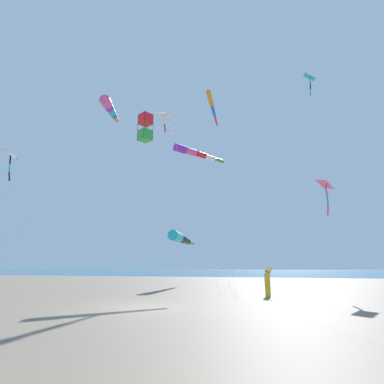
{
  "coord_description": "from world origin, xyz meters",
  "views": [
    {
      "loc": [
        12.66,
        6.78,
        1.6
      ],
      "look_at": [
        -7.0,
        -0.04,
        6.6
      ],
      "focal_mm": 29.65,
      "sensor_mm": 36.0,
      "label": 1
    }
  ],
  "objects_px": {
    "person_adult_flyer": "(267,280)",
    "kite_windsock_green_low_center": "(181,238)",
    "kite_windsock_white_trailing": "(193,153)",
    "kite_box_teal_far_right": "(145,128)",
    "kite_delta_purple_drifting": "(11,155)",
    "kite_delta_orange_high_right": "(165,115)",
    "kite_windsock_black_fish_shape": "(109,108)",
    "kite_windsock_small_distant": "(212,105)",
    "kite_delta_long_streamer_left": "(310,77)",
    "kite_delta_magenta_far_left": "(326,185)"
  },
  "relations": [
    {
      "from": "kite_windsock_black_fish_shape",
      "to": "kite_delta_purple_drifting",
      "type": "relative_size",
      "value": 1.85
    },
    {
      "from": "kite_delta_long_streamer_left",
      "to": "kite_windsock_small_distant",
      "type": "bearing_deg",
      "value": -72.5
    },
    {
      "from": "kite_delta_orange_high_right",
      "to": "kite_windsock_black_fish_shape",
      "type": "distance_m",
      "value": 4.65
    },
    {
      "from": "kite_delta_orange_high_right",
      "to": "kite_delta_magenta_far_left",
      "type": "xyz_separation_m",
      "value": [
        -0.09,
        11.61,
        -6.88
      ]
    },
    {
      "from": "kite_delta_long_streamer_left",
      "to": "kite_windsock_green_low_center",
      "type": "bearing_deg",
      "value": -73.1
    },
    {
      "from": "kite_delta_magenta_far_left",
      "to": "kite_windsock_black_fish_shape",
      "type": "bearing_deg",
      "value": -75.83
    },
    {
      "from": "kite_delta_magenta_far_left",
      "to": "kite_windsock_green_low_center",
      "type": "bearing_deg",
      "value": -108.7
    },
    {
      "from": "kite_delta_purple_drifting",
      "to": "kite_windsock_green_low_center",
      "type": "bearing_deg",
      "value": 167.56
    },
    {
      "from": "person_adult_flyer",
      "to": "kite_windsock_black_fish_shape",
      "type": "relative_size",
      "value": 0.12
    },
    {
      "from": "person_adult_flyer",
      "to": "kite_windsock_black_fish_shape",
      "type": "height_order",
      "value": "kite_windsock_black_fish_shape"
    },
    {
      "from": "kite_delta_orange_high_right",
      "to": "kite_windsock_green_low_center",
      "type": "xyz_separation_m",
      "value": [
        -4.04,
        -0.08,
        -9.7
      ]
    },
    {
      "from": "kite_delta_purple_drifting",
      "to": "kite_box_teal_far_right",
      "type": "height_order",
      "value": "kite_box_teal_far_right"
    },
    {
      "from": "kite_delta_purple_drifting",
      "to": "kite_delta_magenta_far_left",
      "type": "distance_m",
      "value": 18.46
    },
    {
      "from": "kite_windsock_white_trailing",
      "to": "kite_delta_magenta_far_left",
      "type": "xyz_separation_m",
      "value": [
        0.91,
        9.49,
        -3.72
      ]
    },
    {
      "from": "kite_delta_magenta_far_left",
      "to": "kite_windsock_small_distant",
      "type": "relative_size",
      "value": 0.43
    },
    {
      "from": "kite_windsock_white_trailing",
      "to": "kite_windsock_small_distant",
      "type": "relative_size",
      "value": 0.64
    },
    {
      "from": "kite_delta_purple_drifting",
      "to": "kite_windsock_black_fish_shape",
      "type": "bearing_deg",
      "value": 176.45
    },
    {
      "from": "person_adult_flyer",
      "to": "kite_delta_orange_high_right",
      "type": "relative_size",
      "value": 0.12
    },
    {
      "from": "kite_delta_long_streamer_left",
      "to": "kite_delta_orange_high_right",
      "type": "bearing_deg",
      "value": -56.99
    },
    {
      "from": "kite_windsock_green_low_center",
      "to": "kite_delta_purple_drifting",
      "type": "bearing_deg",
      "value": -12.44
    },
    {
      "from": "kite_delta_orange_high_right",
      "to": "person_adult_flyer",
      "type": "bearing_deg",
      "value": 72.1
    },
    {
      "from": "person_adult_flyer",
      "to": "kite_box_teal_far_right",
      "type": "distance_m",
      "value": 11.43
    },
    {
      "from": "kite_windsock_green_low_center",
      "to": "kite_box_teal_far_right",
      "type": "distance_m",
      "value": 11.75
    },
    {
      "from": "kite_windsock_white_trailing",
      "to": "kite_box_teal_far_right",
      "type": "bearing_deg",
      "value": -4.82
    },
    {
      "from": "person_adult_flyer",
      "to": "kite_windsock_green_low_center",
      "type": "xyz_separation_m",
      "value": [
        -6.57,
        -7.89,
        3.18
      ]
    },
    {
      "from": "kite_windsock_white_trailing",
      "to": "kite_delta_purple_drifting",
      "type": "relative_size",
      "value": 1.51
    },
    {
      "from": "kite_windsock_white_trailing",
      "to": "kite_delta_magenta_far_left",
      "type": "bearing_deg",
      "value": 84.52
    },
    {
      "from": "kite_box_teal_far_right",
      "to": "kite_delta_magenta_far_left",
      "type": "bearing_deg",
      "value": 121.62
    },
    {
      "from": "kite_windsock_green_low_center",
      "to": "kite_windsock_small_distant",
      "type": "relative_size",
      "value": 0.66
    },
    {
      "from": "kite_delta_orange_high_right",
      "to": "kite_windsock_white_trailing",
      "type": "xyz_separation_m",
      "value": [
        -1.0,
        2.12,
        -3.17
      ]
    },
    {
      "from": "kite_windsock_black_fish_shape",
      "to": "kite_windsock_white_trailing",
      "type": "distance_m",
      "value": 7.25
    },
    {
      "from": "person_adult_flyer",
      "to": "kite_delta_purple_drifting",
      "type": "xyz_separation_m",
      "value": [
        8.21,
        -11.15,
        6.08
      ]
    },
    {
      "from": "kite_windsock_black_fish_shape",
      "to": "kite_delta_purple_drifting",
      "type": "xyz_separation_m",
      "value": [
        7.15,
        -0.44,
        -6.16
      ]
    },
    {
      "from": "kite_delta_purple_drifting",
      "to": "kite_box_teal_far_right",
      "type": "bearing_deg",
      "value": 133.44
    },
    {
      "from": "person_adult_flyer",
      "to": "kite_windsock_white_trailing",
      "type": "distance_m",
      "value": 11.79
    },
    {
      "from": "person_adult_flyer",
      "to": "kite_windsock_white_trailing",
      "type": "bearing_deg",
      "value": -121.75
    },
    {
      "from": "person_adult_flyer",
      "to": "kite_delta_magenta_far_left",
      "type": "bearing_deg",
      "value": 124.43
    },
    {
      "from": "kite_windsock_black_fish_shape",
      "to": "kite_windsock_white_trailing",
      "type": "height_order",
      "value": "kite_windsock_black_fish_shape"
    },
    {
      "from": "kite_windsock_green_low_center",
      "to": "kite_box_teal_far_right",
      "type": "height_order",
      "value": "kite_box_teal_far_right"
    },
    {
      "from": "kite_windsock_white_trailing",
      "to": "kite_box_teal_far_right",
      "type": "xyz_separation_m",
      "value": [
        7.13,
        -0.6,
        -0.88
      ]
    },
    {
      "from": "person_adult_flyer",
      "to": "kite_windsock_small_distant",
      "type": "distance_m",
      "value": 18.18
    },
    {
      "from": "kite_windsock_black_fish_shape",
      "to": "kite_delta_purple_drifting",
      "type": "bearing_deg",
      "value": -3.55
    },
    {
      "from": "person_adult_flyer",
      "to": "kite_windsock_white_trailing",
      "type": "relative_size",
      "value": 0.15
    },
    {
      "from": "kite_delta_orange_high_right",
      "to": "kite_windsock_green_low_center",
      "type": "distance_m",
      "value": 10.51
    },
    {
      "from": "person_adult_flyer",
      "to": "kite_windsock_white_trailing",
      "type": "height_order",
      "value": "kite_windsock_white_trailing"
    },
    {
      "from": "kite_windsock_black_fish_shape",
      "to": "kite_windsock_white_trailing",
      "type": "xyz_separation_m",
      "value": [
        -4.58,
        5.02,
        -2.53
      ]
    },
    {
      "from": "kite_delta_magenta_far_left",
      "to": "person_adult_flyer",
      "type": "bearing_deg",
      "value": -55.57
    },
    {
      "from": "kite_delta_orange_high_right",
      "to": "kite_delta_purple_drifting",
      "type": "distance_m",
      "value": 13.14
    },
    {
      "from": "kite_delta_long_streamer_left",
      "to": "kite_delta_purple_drifting",
      "type": "height_order",
      "value": "kite_delta_long_streamer_left"
    },
    {
      "from": "kite_windsock_green_low_center",
      "to": "kite_box_teal_far_right",
      "type": "bearing_deg",
      "value": 8.96
    }
  ]
}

